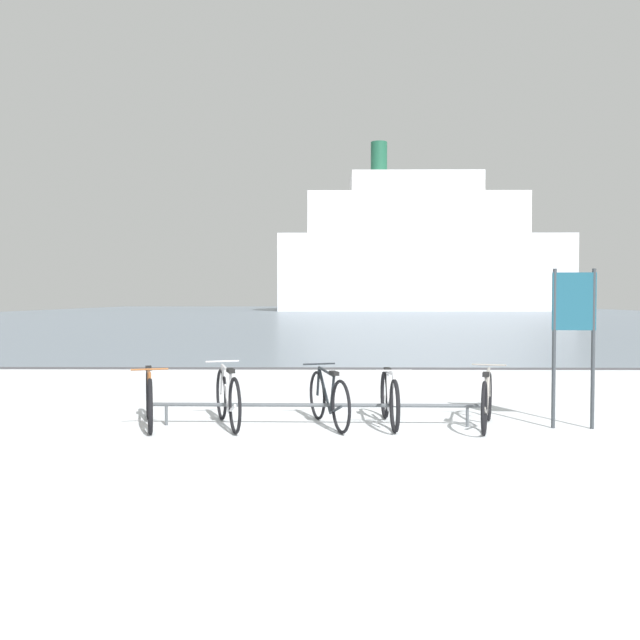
% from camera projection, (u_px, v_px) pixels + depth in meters
% --- Properties ---
extents(ground, '(80.00, 132.00, 0.08)m').
position_uv_depth(ground, '(336.00, 317.00, 59.70)').
color(ground, silver).
extents(bike_rack, '(4.46, 0.12, 0.31)m').
position_uv_depth(bike_rack, '(316.00, 406.00, 8.76)').
color(bike_rack, '#4C5156').
rests_on(bike_rack, ground).
extents(bicycle_0, '(0.64, 1.74, 0.82)m').
position_uv_depth(bicycle_0, '(149.00, 398.00, 8.76)').
color(bicycle_0, black).
rests_on(bicycle_0, ground).
extents(bicycle_1, '(0.65, 1.64, 0.84)m').
position_uv_depth(bicycle_1, '(228.00, 398.00, 8.73)').
color(bicycle_1, black).
rests_on(bicycle_1, ground).
extents(bicycle_2, '(0.63, 1.62, 0.80)m').
position_uv_depth(bicycle_2, '(328.00, 399.00, 8.75)').
color(bicycle_2, black).
rests_on(bicycle_2, ground).
extents(bicycle_3, '(0.46, 1.66, 0.79)m').
position_uv_depth(bicycle_3, '(390.00, 399.00, 8.81)').
color(bicycle_3, black).
rests_on(bicycle_3, ground).
extents(bicycle_4, '(0.62, 1.64, 0.80)m').
position_uv_depth(bicycle_4, '(487.00, 400.00, 8.65)').
color(bicycle_4, black).
rests_on(bicycle_4, ground).
extents(info_sign, '(0.55, 0.09, 2.09)m').
position_uv_depth(info_sign, '(574.00, 320.00, 8.56)').
color(info_sign, '#33383D').
rests_on(info_sign, ground).
extents(ferry_ship, '(36.80, 12.03, 21.91)m').
position_uv_depth(ferry_ship, '(419.00, 254.00, 86.13)').
color(ferry_ship, silver).
rests_on(ferry_ship, ground).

